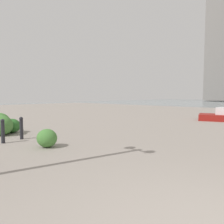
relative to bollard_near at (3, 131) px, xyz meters
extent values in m
cylinder|color=#232328|center=(0.00, 0.00, -0.07)|extent=(0.12, 0.12, 0.71)
sphere|color=#232328|center=(0.00, 0.00, 0.32)|extent=(0.13, 0.13, 0.13)
cylinder|color=#232328|center=(0.20, -0.72, -0.07)|extent=(0.12, 0.12, 0.71)
sphere|color=#232328|center=(0.20, -0.72, 0.33)|extent=(0.13, 0.13, 0.13)
ellipsoid|color=#477F38|center=(1.52, -0.53, -0.03)|extent=(0.93, 0.84, 0.79)
ellipsoid|color=#2D6628|center=(1.79, -1.06, -0.13)|extent=(0.70, 0.63, 0.59)
ellipsoid|color=#477F38|center=(-1.57, -0.70, -0.14)|extent=(0.66, 0.59, 0.56)
camera|label=1|loc=(-7.55, 2.81, 1.18)|focal=35.27mm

